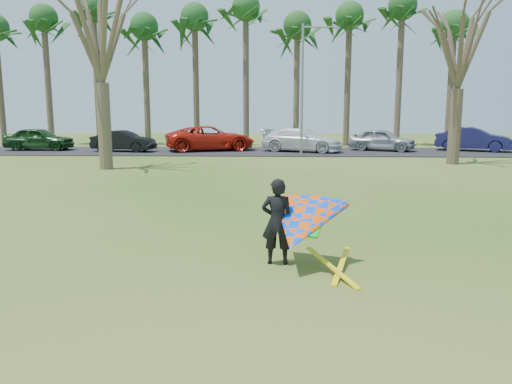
{
  "coord_description": "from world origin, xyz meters",
  "views": [
    {
      "loc": [
        0.47,
        -9.32,
        3.02
      ],
      "look_at": [
        0.0,
        2.0,
        1.1
      ],
      "focal_mm": 35.0,
      "sensor_mm": 36.0,
      "label": 1
    }
  ],
  "objects_px": {
    "car_5": "(474,139)",
    "bare_tree_left": "(99,24)",
    "car_0": "(39,139)",
    "car_4": "(382,140)",
    "car_2": "(210,138)",
    "car_3": "(302,140)",
    "streetlight": "(305,84)",
    "car_1": "(124,141)",
    "kite_flyer": "(299,224)",
    "bare_tree_right": "(461,39)"
  },
  "relations": [
    {
      "from": "car_5",
      "to": "bare_tree_left",
      "type": "bearing_deg",
      "value": 140.44
    },
    {
      "from": "car_0",
      "to": "car_4",
      "type": "xyz_separation_m",
      "value": [
        24.03,
        0.54,
        -0.03
      ]
    },
    {
      "from": "car_2",
      "to": "car_3",
      "type": "distance_m",
      "value": 6.34
    },
    {
      "from": "streetlight",
      "to": "car_3",
      "type": "xyz_separation_m",
      "value": [
        -0.01,
        2.74,
        -3.61
      ]
    },
    {
      "from": "bare_tree_left",
      "to": "car_1",
      "type": "bearing_deg",
      "value": 101.96
    },
    {
      "from": "streetlight",
      "to": "kite_flyer",
      "type": "height_order",
      "value": "streetlight"
    },
    {
      "from": "streetlight",
      "to": "car_3",
      "type": "distance_m",
      "value": 4.53
    },
    {
      "from": "bare_tree_right",
      "to": "car_0",
      "type": "height_order",
      "value": "bare_tree_right"
    },
    {
      "from": "bare_tree_right",
      "to": "car_4",
      "type": "bearing_deg",
      "value": 106.02
    },
    {
      "from": "streetlight",
      "to": "car_2",
      "type": "xyz_separation_m",
      "value": [
        -6.32,
        3.34,
        -3.55
      ]
    },
    {
      "from": "bare_tree_right",
      "to": "car_5",
      "type": "height_order",
      "value": "bare_tree_right"
    },
    {
      "from": "bare_tree_left",
      "to": "car_3",
      "type": "height_order",
      "value": "bare_tree_left"
    },
    {
      "from": "kite_flyer",
      "to": "car_1",
      "type": "bearing_deg",
      "value": 113.98
    },
    {
      "from": "car_0",
      "to": "car_2",
      "type": "xyz_separation_m",
      "value": [
        12.09,
        0.16,
        0.06
      ]
    },
    {
      "from": "car_1",
      "to": "kite_flyer",
      "type": "height_order",
      "value": "kite_flyer"
    },
    {
      "from": "bare_tree_right",
      "to": "car_0",
      "type": "xyz_separation_m",
      "value": [
        -26.25,
        7.18,
        -5.71
      ]
    },
    {
      "from": "bare_tree_left",
      "to": "car_4",
      "type": "xyz_separation_m",
      "value": [
        15.78,
        10.72,
        -6.09
      ]
    },
    {
      "from": "car_4",
      "to": "kite_flyer",
      "type": "bearing_deg",
      "value": -171.89
    },
    {
      "from": "bare_tree_right",
      "to": "car_5",
      "type": "bearing_deg",
      "value": 62.49
    },
    {
      "from": "bare_tree_right",
      "to": "kite_flyer",
      "type": "xyz_separation_m",
      "value": [
        -9.1,
        -18.12,
        -5.72
      ]
    },
    {
      "from": "car_1",
      "to": "car_5",
      "type": "xyz_separation_m",
      "value": [
        24.0,
        1.42,
        0.1
      ]
    },
    {
      "from": "car_3",
      "to": "car_1",
      "type": "bearing_deg",
      "value": 111.54
    },
    {
      "from": "car_5",
      "to": "bare_tree_right",
      "type": "bearing_deg",
      "value": 176.94
    },
    {
      "from": "car_2",
      "to": "car_1",
      "type": "bearing_deg",
      "value": 81.58
    },
    {
      "from": "car_1",
      "to": "car_2",
      "type": "bearing_deg",
      "value": -71.21
    },
    {
      "from": "car_3",
      "to": "car_4",
      "type": "distance_m",
      "value": 5.72
    },
    {
      "from": "streetlight",
      "to": "car_1",
      "type": "xyz_separation_m",
      "value": [
        -12.13,
        2.32,
        -3.7
      ]
    },
    {
      "from": "bare_tree_right",
      "to": "streetlight",
      "type": "height_order",
      "value": "bare_tree_right"
    },
    {
      "from": "car_2",
      "to": "kite_flyer",
      "type": "relative_size",
      "value": 2.57
    },
    {
      "from": "car_4",
      "to": "bare_tree_left",
      "type": "bearing_deg",
      "value": 147.2
    },
    {
      "from": "car_0",
      "to": "bare_tree_left",
      "type": "bearing_deg",
      "value": -142.71
    },
    {
      "from": "bare_tree_right",
      "to": "streetlight",
      "type": "distance_m",
      "value": 9.05
    },
    {
      "from": "bare_tree_left",
      "to": "bare_tree_right",
      "type": "bearing_deg",
      "value": 9.46
    },
    {
      "from": "bare_tree_right",
      "to": "car_5",
      "type": "xyz_separation_m",
      "value": [
        4.03,
        7.74,
        -5.7
      ]
    },
    {
      "from": "car_3",
      "to": "kite_flyer",
      "type": "height_order",
      "value": "kite_flyer"
    },
    {
      "from": "car_0",
      "to": "car_5",
      "type": "bearing_deg",
      "value": -90.67
    },
    {
      "from": "streetlight",
      "to": "kite_flyer",
      "type": "xyz_separation_m",
      "value": [
        -1.26,
        -22.12,
        -3.62
      ]
    },
    {
      "from": "car_0",
      "to": "kite_flyer",
      "type": "distance_m",
      "value": 30.56
    },
    {
      "from": "car_1",
      "to": "car_4",
      "type": "distance_m",
      "value": 17.81
    },
    {
      "from": "car_0",
      "to": "car_3",
      "type": "relative_size",
      "value": 0.85
    },
    {
      "from": "bare_tree_left",
      "to": "bare_tree_right",
      "type": "xyz_separation_m",
      "value": [
        18.0,
        3.0,
        -0.35
      ]
    },
    {
      "from": "car_1",
      "to": "car_4",
      "type": "bearing_deg",
      "value": -76.72
    },
    {
      "from": "car_0",
      "to": "car_5",
      "type": "height_order",
      "value": "car_5"
    },
    {
      "from": "car_3",
      "to": "car_5",
      "type": "distance_m",
      "value": 11.92
    },
    {
      "from": "bare_tree_left",
      "to": "car_3",
      "type": "xyz_separation_m",
      "value": [
        10.15,
        9.74,
        -6.06
      ]
    },
    {
      "from": "car_4",
      "to": "bare_tree_right",
      "type": "bearing_deg",
      "value": -140.94
    },
    {
      "from": "bare_tree_left",
      "to": "car_4",
      "type": "relative_size",
      "value": 2.16
    },
    {
      "from": "kite_flyer",
      "to": "car_2",
      "type": "bearing_deg",
      "value": 101.22
    },
    {
      "from": "streetlight",
      "to": "car_4",
      "type": "height_order",
      "value": "streetlight"
    },
    {
      "from": "car_1",
      "to": "streetlight",
      "type": "bearing_deg",
      "value": -92.03
    }
  ]
}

